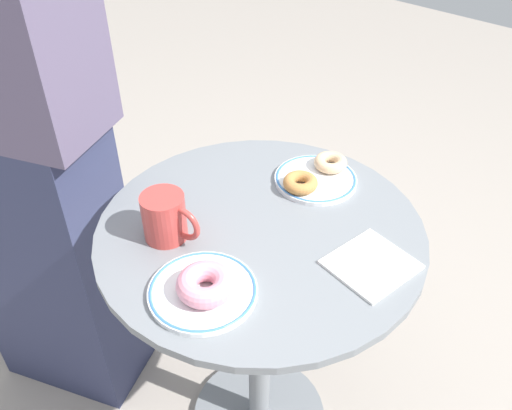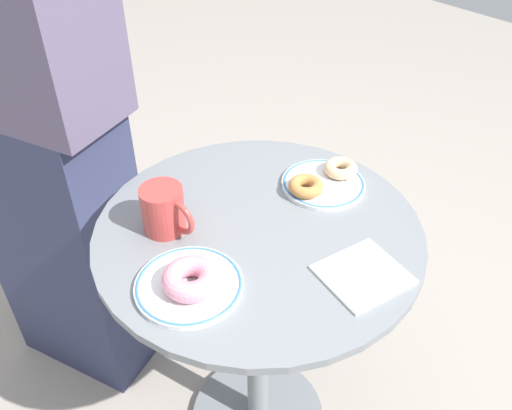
{
  "view_description": "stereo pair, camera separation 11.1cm",
  "coord_description": "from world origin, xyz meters",
  "px_view_note": "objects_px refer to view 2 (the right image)",
  "views": [
    {
      "loc": [
        -0.64,
        -0.54,
        1.45
      ],
      "look_at": [
        0.02,
        0.03,
        0.76
      ],
      "focal_mm": 38.05,
      "sensor_mm": 36.0,
      "label": 1
    },
    {
      "loc": [
        -0.56,
        -0.62,
        1.45
      ],
      "look_at": [
        0.02,
        0.03,
        0.76
      ],
      "focal_mm": 38.05,
      "sensor_mm": 36.0,
      "label": 2
    }
  ],
  "objects_px": {
    "donut_pink_frosted": "(191,279)",
    "person_figure": "(34,131)",
    "coffee_mug": "(164,210)",
    "cafe_table": "(258,305)",
    "plate_left": "(189,285)",
    "paper_napkin": "(363,275)",
    "donut_old_fashioned": "(306,186)",
    "plate_right": "(323,184)",
    "donut_glazed": "(341,168)"
  },
  "relations": [
    {
      "from": "plate_right",
      "to": "donut_old_fashioned",
      "type": "distance_m",
      "value": 0.06
    },
    {
      "from": "coffee_mug",
      "to": "person_figure",
      "type": "xyz_separation_m",
      "value": [
        -0.07,
        0.42,
        0.02
      ]
    },
    {
      "from": "donut_glazed",
      "to": "paper_napkin",
      "type": "bearing_deg",
      "value": -130.82
    },
    {
      "from": "donut_pink_frosted",
      "to": "person_figure",
      "type": "xyz_separation_m",
      "value": [
        -0.01,
        0.59,
        0.04
      ]
    },
    {
      "from": "paper_napkin",
      "to": "coffee_mug",
      "type": "relative_size",
      "value": 1.13
    },
    {
      "from": "donut_pink_frosted",
      "to": "coffee_mug",
      "type": "relative_size",
      "value": 0.8
    },
    {
      "from": "plate_right",
      "to": "person_figure",
      "type": "xyz_separation_m",
      "value": [
        -0.42,
        0.53,
        0.07
      ]
    },
    {
      "from": "cafe_table",
      "to": "donut_old_fashioned",
      "type": "xyz_separation_m",
      "value": [
        0.15,
        0.01,
        0.26
      ]
    },
    {
      "from": "donut_glazed",
      "to": "donut_old_fashioned",
      "type": "xyz_separation_m",
      "value": [
        -0.11,
        0.0,
        0.0
      ]
    },
    {
      "from": "coffee_mug",
      "to": "donut_old_fashioned",
      "type": "bearing_deg",
      "value": -20.5
    },
    {
      "from": "plate_right",
      "to": "coffee_mug",
      "type": "relative_size",
      "value": 1.44
    },
    {
      "from": "plate_right",
      "to": "paper_napkin",
      "type": "bearing_deg",
      "value": -122.27
    },
    {
      "from": "paper_napkin",
      "to": "cafe_table",
      "type": "bearing_deg",
      "value": 103.06
    },
    {
      "from": "donut_pink_frosted",
      "to": "donut_glazed",
      "type": "relative_size",
      "value": 1.35
    },
    {
      "from": "coffee_mug",
      "to": "person_figure",
      "type": "relative_size",
      "value": 0.08
    },
    {
      "from": "donut_pink_frosted",
      "to": "paper_napkin",
      "type": "relative_size",
      "value": 0.7
    },
    {
      "from": "donut_glazed",
      "to": "coffee_mug",
      "type": "height_order",
      "value": "coffee_mug"
    },
    {
      "from": "donut_old_fashioned",
      "to": "plate_left",
      "type": "bearing_deg",
      "value": -171.6
    },
    {
      "from": "plate_left",
      "to": "donut_pink_frosted",
      "type": "height_order",
      "value": "donut_pink_frosted"
    },
    {
      "from": "donut_pink_frosted",
      "to": "person_figure",
      "type": "bearing_deg",
      "value": 91.16
    },
    {
      "from": "cafe_table",
      "to": "plate_left",
      "type": "distance_m",
      "value": 0.32
    },
    {
      "from": "donut_old_fashioned",
      "to": "paper_napkin",
      "type": "bearing_deg",
      "value": -111.78
    },
    {
      "from": "cafe_table",
      "to": "plate_right",
      "type": "relative_size",
      "value": 3.87
    },
    {
      "from": "plate_right",
      "to": "donut_glazed",
      "type": "bearing_deg",
      "value": -1.6
    },
    {
      "from": "plate_left",
      "to": "donut_old_fashioned",
      "type": "distance_m",
      "value": 0.36
    },
    {
      "from": "plate_left",
      "to": "paper_napkin",
      "type": "distance_m",
      "value": 0.32
    },
    {
      "from": "donut_pink_frosted",
      "to": "person_figure",
      "type": "height_order",
      "value": "person_figure"
    },
    {
      "from": "donut_pink_frosted",
      "to": "paper_napkin",
      "type": "distance_m",
      "value": 0.31
    },
    {
      "from": "coffee_mug",
      "to": "cafe_table",
      "type": "bearing_deg",
      "value": -40.65
    },
    {
      "from": "paper_napkin",
      "to": "person_figure",
      "type": "height_order",
      "value": "person_figure"
    },
    {
      "from": "donut_glazed",
      "to": "person_figure",
      "type": "xyz_separation_m",
      "value": [
        -0.47,
        0.54,
        0.05
      ]
    },
    {
      "from": "plate_right",
      "to": "coffee_mug",
      "type": "bearing_deg",
      "value": 161.99
    },
    {
      "from": "donut_pink_frosted",
      "to": "donut_glazed",
      "type": "distance_m",
      "value": 0.46
    },
    {
      "from": "donut_old_fashioned",
      "to": "plate_right",
      "type": "bearing_deg",
      "value": -3.52
    },
    {
      "from": "cafe_table",
      "to": "coffee_mug",
      "type": "distance_m",
      "value": 0.34
    },
    {
      "from": "plate_right",
      "to": "donut_pink_frosted",
      "type": "relative_size",
      "value": 1.8
    },
    {
      "from": "donut_old_fashioned",
      "to": "coffee_mug",
      "type": "bearing_deg",
      "value": 159.5
    },
    {
      "from": "paper_napkin",
      "to": "person_figure",
      "type": "relative_size",
      "value": 0.09
    },
    {
      "from": "paper_napkin",
      "to": "person_figure",
      "type": "xyz_separation_m",
      "value": [
        -0.27,
        0.77,
        0.07
      ]
    },
    {
      "from": "donut_pink_frosted",
      "to": "donut_old_fashioned",
      "type": "height_order",
      "value": "donut_pink_frosted"
    },
    {
      "from": "plate_right",
      "to": "coffee_mug",
      "type": "distance_m",
      "value": 0.36
    },
    {
      "from": "plate_left",
      "to": "person_figure",
      "type": "relative_size",
      "value": 0.12
    },
    {
      "from": "donut_old_fashioned",
      "to": "paper_napkin",
      "type": "distance_m",
      "value": 0.26
    },
    {
      "from": "plate_right",
      "to": "paper_napkin",
      "type": "relative_size",
      "value": 1.27
    },
    {
      "from": "plate_left",
      "to": "coffee_mug",
      "type": "height_order",
      "value": "coffee_mug"
    },
    {
      "from": "paper_napkin",
      "to": "coffee_mug",
      "type": "xyz_separation_m",
      "value": [
        -0.19,
        0.35,
        0.05
      ]
    },
    {
      "from": "person_figure",
      "to": "donut_pink_frosted",
      "type": "bearing_deg",
      "value": -88.84
    },
    {
      "from": "paper_napkin",
      "to": "person_figure",
      "type": "distance_m",
      "value": 0.82
    },
    {
      "from": "person_figure",
      "to": "coffee_mug",
      "type": "bearing_deg",
      "value": -79.97
    },
    {
      "from": "plate_left",
      "to": "coffee_mug",
      "type": "xyz_separation_m",
      "value": [
        0.06,
        0.16,
        0.04
      ]
    }
  ]
}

